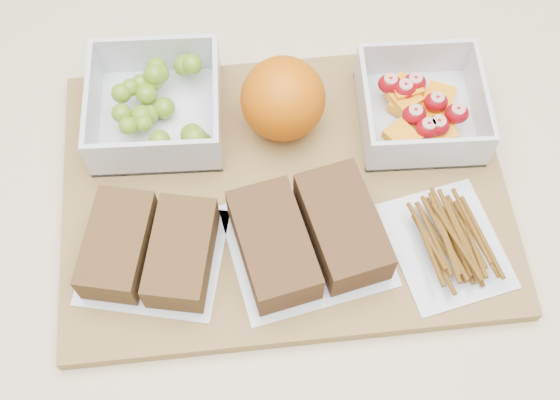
# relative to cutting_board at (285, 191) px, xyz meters

# --- Properties ---
(ground) EXTENTS (4.00, 4.00, 0.00)m
(ground) POSITION_rel_cutting_board_xyz_m (0.00, -0.01, -0.91)
(ground) COLOR gray
(ground) RESTS_ON ground
(counter) EXTENTS (1.20, 0.90, 0.90)m
(counter) POSITION_rel_cutting_board_xyz_m (0.00, -0.01, -0.46)
(counter) COLOR beige
(counter) RESTS_ON ground
(cutting_board) EXTENTS (0.44, 0.32, 0.02)m
(cutting_board) POSITION_rel_cutting_board_xyz_m (0.00, 0.00, 0.00)
(cutting_board) COLOR olive
(cutting_board) RESTS_ON counter
(grape_container) EXTENTS (0.13, 0.13, 0.05)m
(grape_container) POSITION_rel_cutting_board_xyz_m (-0.12, 0.08, 0.03)
(grape_container) COLOR silver
(grape_container) RESTS_ON cutting_board
(fruit_container) EXTENTS (0.12, 0.12, 0.05)m
(fruit_container) POSITION_rel_cutting_board_xyz_m (0.14, 0.07, 0.03)
(fruit_container) COLOR silver
(fruit_container) RESTS_ON cutting_board
(orange) EXTENTS (0.08, 0.08, 0.08)m
(orange) POSITION_rel_cutting_board_xyz_m (0.00, 0.07, 0.05)
(orange) COLOR #D25E04
(orange) RESTS_ON cutting_board
(sandwich_bag_left) EXTENTS (0.14, 0.13, 0.04)m
(sandwich_bag_left) POSITION_rel_cutting_board_xyz_m (-0.12, -0.07, 0.03)
(sandwich_bag_left) COLOR silver
(sandwich_bag_left) RESTS_ON cutting_board
(sandwich_bag_center) EXTENTS (0.16, 0.15, 0.04)m
(sandwich_bag_center) POSITION_rel_cutting_board_xyz_m (0.02, -0.06, 0.03)
(sandwich_bag_center) COLOR silver
(sandwich_bag_center) RESTS_ON cutting_board
(pretzel_bag) EXTENTS (0.12, 0.13, 0.03)m
(pretzel_bag) POSITION_rel_cutting_board_xyz_m (0.14, -0.07, 0.02)
(pretzel_bag) COLOR silver
(pretzel_bag) RESTS_ON cutting_board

